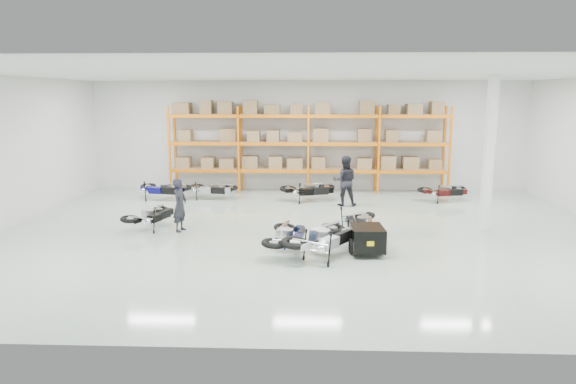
{
  "coord_description": "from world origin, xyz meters",
  "views": [
    {
      "loc": [
        -0.02,
        -14.43,
        3.91
      ],
      "look_at": [
        -0.6,
        0.47,
        1.1
      ],
      "focal_mm": 32.0,
      "sensor_mm": 36.0,
      "label": 1
    }
  ],
  "objects_px": {
    "trailer": "(367,238)",
    "person_left": "(180,205)",
    "moto_back_b": "(212,186)",
    "moto_back_a": "(163,186)",
    "moto_silver_left": "(323,233)",
    "moto_back_c": "(309,186)",
    "moto_black_far_left": "(151,212)",
    "person_back": "(345,181)",
    "moto_touring_right": "(361,218)",
    "moto_back_d": "(445,188)",
    "moto_blue_centre": "(288,232)"
  },
  "relations": [
    {
      "from": "moto_back_d",
      "to": "moto_back_a",
      "type": "bearing_deg",
      "value": 78.97
    },
    {
      "from": "moto_touring_right",
      "to": "moto_back_b",
      "type": "distance_m",
      "value": 7.34
    },
    {
      "from": "moto_blue_centre",
      "to": "moto_back_a",
      "type": "xyz_separation_m",
      "value": [
        -5.02,
        6.56,
        -0.0
      ]
    },
    {
      "from": "moto_touring_right",
      "to": "moto_back_d",
      "type": "distance_m",
      "value": 6.24
    },
    {
      "from": "moto_black_far_left",
      "to": "moto_touring_right",
      "type": "relative_size",
      "value": 0.95
    },
    {
      "from": "moto_touring_right",
      "to": "moto_back_a",
      "type": "height_order",
      "value": "moto_back_a"
    },
    {
      "from": "person_left",
      "to": "moto_back_a",
      "type": "bearing_deg",
      "value": 32.7
    },
    {
      "from": "trailer",
      "to": "moto_back_a",
      "type": "height_order",
      "value": "moto_back_a"
    },
    {
      "from": "moto_back_a",
      "to": "moto_touring_right",
      "type": "bearing_deg",
      "value": -114.85
    },
    {
      "from": "moto_touring_right",
      "to": "moto_black_far_left",
      "type": "bearing_deg",
      "value": 172.62
    },
    {
      "from": "moto_touring_right",
      "to": "person_left",
      "type": "relative_size",
      "value": 1.13
    },
    {
      "from": "moto_silver_left",
      "to": "moto_back_a",
      "type": "bearing_deg",
      "value": -14.43
    },
    {
      "from": "moto_blue_centre",
      "to": "moto_back_c",
      "type": "distance_m",
      "value": 6.52
    },
    {
      "from": "person_back",
      "to": "moto_silver_left",
      "type": "bearing_deg",
      "value": 82.03
    },
    {
      "from": "person_left",
      "to": "moto_back_c",
      "type": "bearing_deg",
      "value": -28.62
    },
    {
      "from": "moto_silver_left",
      "to": "moto_touring_right",
      "type": "relative_size",
      "value": 1.14
    },
    {
      "from": "moto_back_d",
      "to": "person_back",
      "type": "bearing_deg",
      "value": 91.5
    },
    {
      "from": "moto_blue_centre",
      "to": "trailer",
      "type": "height_order",
      "value": "moto_blue_centre"
    },
    {
      "from": "moto_back_c",
      "to": "person_back",
      "type": "height_order",
      "value": "person_back"
    },
    {
      "from": "trailer",
      "to": "moto_back_b",
      "type": "bearing_deg",
      "value": 124.22
    },
    {
      "from": "moto_touring_right",
      "to": "moto_blue_centre",
      "type": "bearing_deg",
      "value": -142.3
    },
    {
      "from": "trailer",
      "to": "moto_back_d",
      "type": "xyz_separation_m",
      "value": [
        3.64,
        6.67,
        0.1
      ]
    },
    {
      "from": "moto_black_far_left",
      "to": "moto_back_a",
      "type": "relative_size",
      "value": 0.93
    },
    {
      "from": "moto_back_a",
      "to": "moto_silver_left",
      "type": "bearing_deg",
      "value": -128.67
    },
    {
      "from": "moto_back_b",
      "to": "person_left",
      "type": "xyz_separation_m",
      "value": [
        -0.04,
        -4.79,
        0.27
      ]
    },
    {
      "from": "person_left",
      "to": "person_back",
      "type": "bearing_deg",
      "value": -41.91
    },
    {
      "from": "moto_black_far_left",
      "to": "trailer",
      "type": "relative_size",
      "value": 0.99
    },
    {
      "from": "moto_black_far_left",
      "to": "moto_back_c",
      "type": "height_order",
      "value": "moto_back_c"
    },
    {
      "from": "moto_back_d",
      "to": "moto_silver_left",
      "type": "bearing_deg",
      "value": 134.17
    },
    {
      "from": "moto_back_b",
      "to": "person_left",
      "type": "distance_m",
      "value": 4.8
    },
    {
      "from": "moto_touring_right",
      "to": "moto_back_b",
      "type": "bearing_deg",
      "value": 133.81
    },
    {
      "from": "moto_back_b",
      "to": "person_back",
      "type": "bearing_deg",
      "value": -92.46
    },
    {
      "from": "moto_back_c",
      "to": "moto_silver_left",
      "type": "bearing_deg",
      "value": 166.44
    },
    {
      "from": "moto_black_far_left",
      "to": "moto_back_d",
      "type": "distance_m",
      "value": 10.72
    },
    {
      "from": "moto_silver_left",
      "to": "person_back",
      "type": "xyz_separation_m",
      "value": [
        0.94,
        6.06,
        0.29
      ]
    },
    {
      "from": "moto_black_far_left",
      "to": "moto_back_b",
      "type": "relative_size",
      "value": 1.01
    },
    {
      "from": "moto_back_b",
      "to": "moto_back_c",
      "type": "height_order",
      "value": "moto_back_c"
    },
    {
      "from": "moto_black_far_left",
      "to": "person_back",
      "type": "bearing_deg",
      "value": -129.64
    },
    {
      "from": "moto_silver_left",
      "to": "moto_black_far_left",
      "type": "height_order",
      "value": "moto_silver_left"
    },
    {
      "from": "moto_silver_left",
      "to": "person_left",
      "type": "relative_size",
      "value": 1.29
    },
    {
      "from": "trailer",
      "to": "person_left",
      "type": "bearing_deg",
      "value": 155.76
    },
    {
      "from": "moto_back_a",
      "to": "moto_back_d",
      "type": "relative_size",
      "value": 1.08
    },
    {
      "from": "moto_silver_left",
      "to": "moto_back_d",
      "type": "bearing_deg",
      "value": -89.41
    },
    {
      "from": "moto_black_far_left",
      "to": "moto_back_d",
      "type": "xyz_separation_m",
      "value": [
        9.79,
        4.37,
        -0.0
      ]
    },
    {
      "from": "moto_back_c",
      "to": "person_back",
      "type": "bearing_deg",
      "value": -136.37
    },
    {
      "from": "moto_black_far_left",
      "to": "moto_back_d",
      "type": "relative_size",
      "value": 1.0
    },
    {
      "from": "moto_blue_centre",
      "to": "moto_silver_left",
      "type": "distance_m",
      "value": 0.91
    },
    {
      "from": "moto_silver_left",
      "to": "moto_back_c",
      "type": "xyz_separation_m",
      "value": [
        -0.32,
        6.8,
        -0.05
      ]
    },
    {
      "from": "trailer",
      "to": "moto_touring_right",
      "type": "bearing_deg",
      "value": 87.1
    },
    {
      "from": "moto_blue_centre",
      "to": "moto_black_far_left",
      "type": "bearing_deg",
      "value": -20.75
    }
  ]
}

